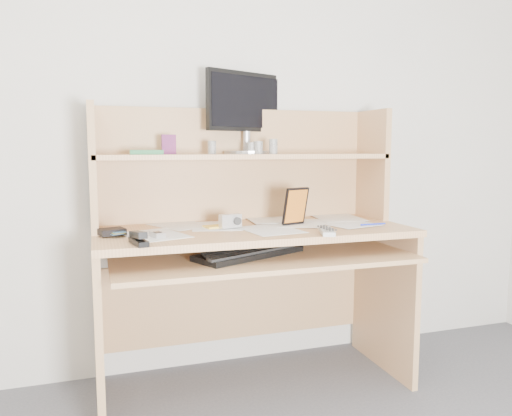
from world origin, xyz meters
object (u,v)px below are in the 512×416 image
object	(u,v)px
tv_remote	(327,231)
monitor	(246,110)
keyboard	(249,252)
game_case	(295,206)
desk	(249,237)

from	to	relation	value
tv_remote	monitor	bearing A→B (deg)	130.04
keyboard	game_case	world-z (taller)	game_case
keyboard	desk	bearing A→B (deg)	48.42
game_case	desk	bearing A→B (deg)	139.26
desk	keyboard	world-z (taller)	desk
keyboard	monitor	xyz separation A→B (m)	(0.10, 0.37, 0.62)
keyboard	monitor	size ratio (longest dim) A/B	1.21
desk	keyboard	bearing A→B (deg)	-107.04
desk	tv_remote	distance (m)	0.42
tv_remote	monitor	size ratio (longest dim) A/B	0.42
game_case	keyboard	bearing A→B (deg)	-173.43
tv_remote	monitor	world-z (taller)	monitor
monitor	tv_remote	bearing A→B (deg)	-92.04
desk	tv_remote	size ratio (longest dim) A/B	7.76
game_case	monitor	size ratio (longest dim) A/B	0.40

